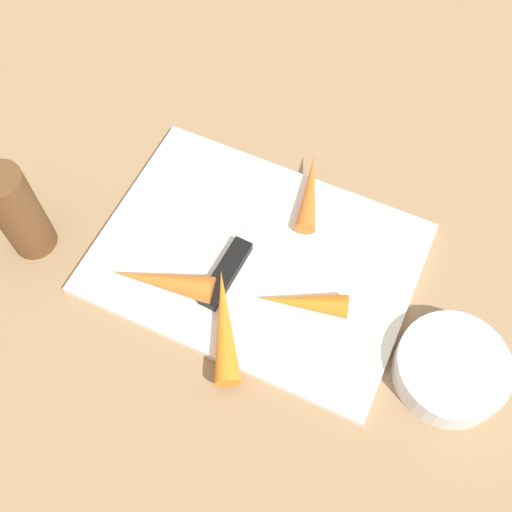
{
  "coord_description": "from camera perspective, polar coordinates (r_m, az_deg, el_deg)",
  "views": [
    {
      "loc": [
        -0.14,
        0.31,
        0.63
      ],
      "look_at": [
        0.0,
        0.0,
        0.01
      ],
      "focal_mm": 42.77,
      "sensor_mm": 36.0,
      "label": 1
    }
  ],
  "objects": [
    {
      "name": "ground_plane",
      "position": [
        0.72,
        -0.0,
        -0.46
      ],
      "size": [
        1.4,
        1.4,
        0.0
      ],
      "primitive_type": "plane",
      "color": "#8C6D4C"
    },
    {
      "name": "carrot_shortest",
      "position": [
        0.67,
        4.42,
        -4.37
      ],
      "size": [
        0.1,
        0.06,
        0.03
      ],
      "primitive_type": "cone",
      "rotation": [
        0.0,
        1.57,
        0.33
      ],
      "color": "orange",
      "rests_on": "cutting_board"
    },
    {
      "name": "cutting_board",
      "position": [
        0.71,
        -0.0,
        -0.23
      ],
      "size": [
        0.36,
        0.26,
        0.01
      ],
      "primitive_type": "cube",
      "color": "silver",
      "rests_on": "ground_plane"
    },
    {
      "name": "carrot_long",
      "position": [
        0.68,
        -8.72,
        -2.39
      ],
      "size": [
        0.12,
        0.06,
        0.03
      ],
      "primitive_type": "cone",
      "rotation": [
        0.0,
        1.57,
        0.24
      ],
      "color": "orange",
      "rests_on": "cutting_board"
    },
    {
      "name": "carrot_short",
      "position": [
        0.74,
        5.06,
        6.09
      ],
      "size": [
        0.05,
        0.11,
        0.02
      ],
      "primitive_type": "cone",
      "rotation": [
        0.0,
        1.57,
        5.0
      ],
      "color": "orange",
      "rests_on": "cutting_board"
    },
    {
      "name": "pepper_grinder",
      "position": [
        0.72,
        -21.38,
        3.81
      ],
      "size": [
        0.05,
        0.05,
        0.13
      ],
      "primitive_type": "cylinder",
      "color": "brown",
      "rests_on": "ground_plane"
    },
    {
      "name": "knife",
      "position": [
        0.69,
        -2.32,
        -0.76
      ],
      "size": [
        0.03,
        0.2,
        0.01
      ],
      "rotation": [
        0.0,
        0.0,
        4.67
      ],
      "color": "#B7B7BC",
      "rests_on": "cutting_board"
    },
    {
      "name": "carrot_longest",
      "position": [
        0.65,
        -2.98,
        -6.42
      ],
      "size": [
        0.09,
        0.13,
        0.03
      ],
      "primitive_type": "cone",
      "rotation": [
        0.0,
        1.57,
        5.23
      ],
      "color": "orange",
      "rests_on": "cutting_board"
    },
    {
      "name": "small_bowl",
      "position": [
        0.68,
        17.77,
        -10.04
      ],
      "size": [
        0.12,
        0.12,
        0.04
      ],
      "primitive_type": "cylinder",
      "color": "silver",
      "rests_on": "ground_plane"
    }
  ]
}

